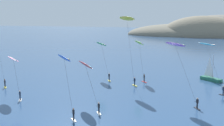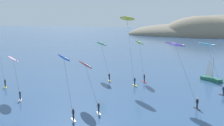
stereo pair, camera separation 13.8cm
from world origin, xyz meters
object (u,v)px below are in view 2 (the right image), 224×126
at_px(kitesurfer_pink, 14,61).
at_px(kitesurfer_red, 86,67).
at_px(kitesurfer_blue, 65,63).
at_px(kitesurfer_lime, 140,46).
at_px(kitesurfer_cyan, 208,48).
at_px(kitesurfer_purple, 177,49).
at_px(sailboat_near, 212,78).
at_px(kitesurfer_green, 102,46).
at_px(kitesurfer_yellow, 127,23).

xyz_separation_m(kitesurfer_pink, kitesurfer_red, (13.62, -0.45, -0.22)).
distance_m(kitesurfer_pink, kitesurfer_blue, 14.03).
xyz_separation_m(kitesurfer_lime, kitesurfer_cyan, (14.07, -5.30, 0.53)).
height_order(kitesurfer_purple, kitesurfer_red, kitesurfer_purple).
relative_size(sailboat_near, kitesurfer_pink, 0.82).
xyz_separation_m(kitesurfer_lime, kitesurfer_blue, (-5.52, -25.53, -0.02)).
relative_size(kitesurfer_lime, kitesurfer_green, 1.06).
distance_m(kitesurfer_red, kitesurfer_cyan, 23.88).
height_order(kitesurfer_yellow, kitesurfer_green, kitesurfer_yellow).
relative_size(kitesurfer_yellow, kitesurfer_red, 1.75).
bearing_deg(kitesurfer_blue, kitesurfer_pink, 155.04).
bearing_deg(sailboat_near, kitesurfer_green, -174.17).
height_order(kitesurfer_lime, kitesurfer_green, kitesurfer_lime).
height_order(kitesurfer_red, kitesurfer_cyan, kitesurfer_cyan).
bearing_deg(kitesurfer_pink, kitesurfer_green, 63.09).
xyz_separation_m(kitesurfer_purple, kitesurfer_cyan, (5.13, 8.85, -0.60)).
bearing_deg(kitesurfer_red, kitesurfer_yellow, 79.73).
height_order(kitesurfer_blue, kitesurfer_cyan, kitesurfer_cyan).
xyz_separation_m(kitesurfer_yellow, kitesurfer_cyan, (15.80, -0.89, -4.50)).
relative_size(kitesurfer_yellow, kitesurfer_green, 1.73).
distance_m(kitesurfer_lime, kitesurfer_cyan, 15.04).
bearing_deg(kitesurfer_yellow, kitesurfer_cyan, -3.22).
bearing_deg(kitesurfer_purple, kitesurfer_lime, 122.29).
xyz_separation_m(kitesurfer_yellow, kitesurfer_blue, (-3.79, -21.13, -5.05)).
bearing_deg(kitesurfer_pink, kitesurfer_cyan, 23.97).
bearing_deg(kitesurfer_blue, kitesurfer_cyan, 45.93).
height_order(sailboat_near, kitesurfer_blue, kitesurfer_blue).
bearing_deg(kitesurfer_purple, kitesurfer_cyan, 59.88).
relative_size(kitesurfer_pink, kitesurfer_lime, 0.82).
xyz_separation_m(kitesurfer_pink, kitesurfer_green, (9.63, 18.98, 0.96)).
relative_size(sailboat_near, kitesurfer_yellow, 0.41).
bearing_deg(sailboat_near, kitesurfer_blue, -127.66).
xyz_separation_m(sailboat_near, kitesurfer_purple, (-6.64, -15.95, 7.86)).
bearing_deg(kitesurfer_green, kitesurfer_lime, 4.39).
relative_size(kitesurfer_pink, kitesurfer_red, 0.88).
relative_size(kitesurfer_pink, kitesurfer_yellow, 0.50).
distance_m(kitesurfer_pink, kitesurfer_purple, 27.78).
bearing_deg(kitesurfer_lime, kitesurfer_red, -102.82).
distance_m(sailboat_near, kitesurfer_yellow, 21.83).
height_order(sailboat_near, kitesurfer_yellow, kitesurfer_yellow).
distance_m(kitesurfer_red, kitesurfer_blue, 5.74).
distance_m(sailboat_near, kitesurfer_red, 30.20).
xyz_separation_m(kitesurfer_purple, kitesurfer_blue, (-14.46, -11.39, -1.15)).
xyz_separation_m(kitesurfer_red, kitesurfer_cyan, (18.64, 14.79, 2.07)).
relative_size(kitesurfer_pink, kitesurfer_cyan, 0.78).
height_order(sailboat_near, kitesurfer_green, kitesurfer_green).
xyz_separation_m(kitesurfer_green, kitesurfer_cyan, (22.62, -4.64, 0.89)).
bearing_deg(kitesurfer_red, kitesurfer_lime, 77.18).
bearing_deg(kitesurfer_pink, kitesurfer_blue, -24.96).
distance_m(sailboat_near, kitesurfer_pink, 40.36).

